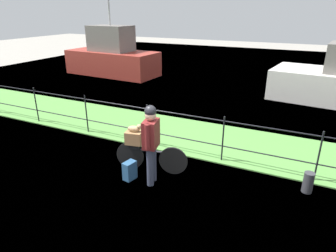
{
  "coord_description": "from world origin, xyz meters",
  "views": [
    {
      "loc": [
        2.56,
        -4.09,
        3.37
      ],
      "look_at": [
        -0.14,
        1.5,
        0.9
      ],
      "focal_mm": 31.53,
      "sensor_mm": 36.0,
      "label": 1
    }
  ],
  "objects_px": {
    "terrier_dog": "(135,128)",
    "moored_boat_mid": "(112,57)",
    "mooring_bollard": "(308,182)",
    "bicycle_main": "(150,157)",
    "backpack_on_paving": "(130,170)",
    "cyclist_person": "(151,138)",
    "wooden_crate": "(134,137)"
  },
  "relations": [
    {
      "from": "terrier_dog",
      "to": "moored_boat_mid",
      "type": "distance_m",
      "value": 10.6
    },
    {
      "from": "mooring_bollard",
      "to": "bicycle_main",
      "type": "bearing_deg",
      "value": -168.96
    },
    {
      "from": "backpack_on_paving",
      "to": "mooring_bollard",
      "type": "height_order",
      "value": "mooring_bollard"
    },
    {
      "from": "bicycle_main",
      "to": "cyclist_person",
      "type": "height_order",
      "value": "cyclist_person"
    },
    {
      "from": "bicycle_main",
      "to": "backpack_on_paving",
      "type": "relative_size",
      "value": 3.99
    },
    {
      "from": "wooden_crate",
      "to": "cyclist_person",
      "type": "height_order",
      "value": "cyclist_person"
    },
    {
      "from": "terrier_dog",
      "to": "backpack_on_paving",
      "type": "distance_m",
      "value": 0.9
    },
    {
      "from": "terrier_dog",
      "to": "moored_boat_mid",
      "type": "relative_size",
      "value": 0.06
    },
    {
      "from": "backpack_on_paving",
      "to": "moored_boat_mid",
      "type": "relative_size",
      "value": 0.08
    },
    {
      "from": "backpack_on_paving",
      "to": "cyclist_person",
      "type": "bearing_deg",
      "value": -69.33
    },
    {
      "from": "terrier_dog",
      "to": "backpack_on_paving",
      "type": "bearing_deg",
      "value": -77.41
    },
    {
      "from": "bicycle_main",
      "to": "moored_boat_mid",
      "type": "relative_size",
      "value": 0.31
    },
    {
      "from": "wooden_crate",
      "to": "moored_boat_mid",
      "type": "relative_size",
      "value": 0.07
    },
    {
      "from": "terrier_dog",
      "to": "mooring_bollard",
      "type": "height_order",
      "value": "terrier_dog"
    },
    {
      "from": "wooden_crate",
      "to": "terrier_dog",
      "type": "xyz_separation_m",
      "value": [
        0.02,
        0.0,
        0.22
      ]
    },
    {
      "from": "moored_boat_mid",
      "to": "terrier_dog",
      "type": "bearing_deg",
      "value": -51.61
    },
    {
      "from": "moored_boat_mid",
      "to": "wooden_crate",
      "type": "bearing_deg",
      "value": -51.73
    },
    {
      "from": "moored_boat_mid",
      "to": "mooring_bollard",
      "type": "bearing_deg",
      "value": -37.08
    },
    {
      "from": "cyclist_person",
      "to": "mooring_bollard",
      "type": "height_order",
      "value": "cyclist_person"
    },
    {
      "from": "cyclist_person",
      "to": "moored_boat_mid",
      "type": "bearing_deg",
      "value": 129.62
    },
    {
      "from": "terrier_dog",
      "to": "cyclist_person",
      "type": "xyz_separation_m",
      "value": [
        0.58,
        -0.34,
        0.02
      ]
    },
    {
      "from": "wooden_crate",
      "to": "cyclist_person",
      "type": "distance_m",
      "value": 0.73
    },
    {
      "from": "cyclist_person",
      "to": "mooring_bollard",
      "type": "relative_size",
      "value": 3.96
    },
    {
      "from": "bicycle_main",
      "to": "moored_boat_mid",
      "type": "bearing_deg",
      "value": 129.96
    },
    {
      "from": "bicycle_main",
      "to": "backpack_on_paving",
      "type": "bearing_deg",
      "value": -115.05
    },
    {
      "from": "terrier_dog",
      "to": "backpack_on_paving",
      "type": "height_order",
      "value": "terrier_dog"
    },
    {
      "from": "mooring_bollard",
      "to": "moored_boat_mid",
      "type": "relative_size",
      "value": 0.08
    },
    {
      "from": "wooden_crate",
      "to": "backpack_on_paving",
      "type": "bearing_deg",
      "value": -74.15
    },
    {
      "from": "bicycle_main",
      "to": "wooden_crate",
      "type": "relative_size",
      "value": 4.46
    },
    {
      "from": "moored_boat_mid",
      "to": "backpack_on_paving",
      "type": "bearing_deg",
      "value": -52.6
    },
    {
      "from": "backpack_on_paving",
      "to": "mooring_bollard",
      "type": "distance_m",
      "value": 3.58
    },
    {
      "from": "wooden_crate",
      "to": "backpack_on_paving",
      "type": "distance_m",
      "value": 0.72
    }
  ]
}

